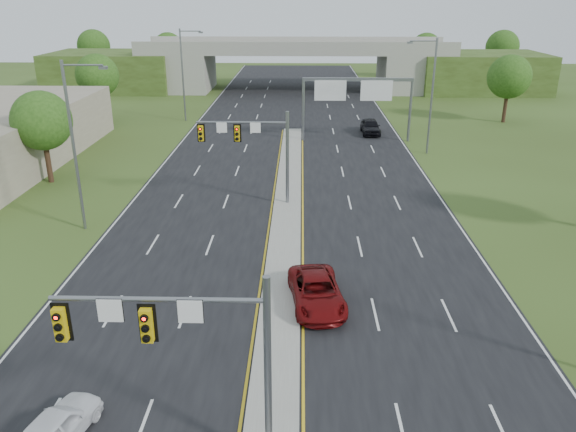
{
  "coord_description": "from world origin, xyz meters",
  "views": [
    {
      "loc": [
        0.97,
        -14.48,
        14.6
      ],
      "look_at": [
        0.28,
        14.99,
        3.0
      ],
      "focal_mm": 35.0,
      "sensor_mm": 36.0,
      "label": 1
    }
  ],
  "objects_px": {
    "sign_gantry": "(356,92)",
    "car_white": "(56,427)",
    "car_far_a": "(317,292)",
    "overpass": "(296,68)",
    "car_far_c": "(370,126)",
    "signal_mast_far": "(256,143)",
    "signal_mast_near": "(193,343)"
  },
  "relations": [
    {
      "from": "car_white",
      "to": "overpass",
      "type": "bearing_deg",
      "value": -81.22
    },
    {
      "from": "signal_mast_near",
      "to": "overpass",
      "type": "relative_size",
      "value": 0.09
    },
    {
      "from": "sign_gantry",
      "to": "car_far_c",
      "type": "relative_size",
      "value": 2.35
    },
    {
      "from": "signal_mast_near",
      "to": "signal_mast_far",
      "type": "height_order",
      "value": "same"
    },
    {
      "from": "overpass",
      "to": "car_far_c",
      "type": "height_order",
      "value": "overpass"
    },
    {
      "from": "sign_gantry",
      "to": "car_white",
      "type": "height_order",
      "value": "sign_gantry"
    },
    {
      "from": "car_white",
      "to": "car_far_c",
      "type": "relative_size",
      "value": 0.79
    },
    {
      "from": "signal_mast_near",
      "to": "overpass",
      "type": "height_order",
      "value": "overpass"
    },
    {
      "from": "signal_mast_far",
      "to": "car_white",
      "type": "relative_size",
      "value": 1.8
    },
    {
      "from": "sign_gantry",
      "to": "car_white",
      "type": "relative_size",
      "value": 2.97
    },
    {
      "from": "signal_mast_far",
      "to": "overpass",
      "type": "distance_m",
      "value": 55.13
    },
    {
      "from": "car_far_a",
      "to": "car_far_c",
      "type": "height_order",
      "value": "car_far_c"
    },
    {
      "from": "signal_mast_near",
      "to": "signal_mast_far",
      "type": "xyz_separation_m",
      "value": [
        0.0,
        25.0,
        0.0
      ]
    },
    {
      "from": "overpass",
      "to": "car_far_c",
      "type": "relative_size",
      "value": 16.26
    },
    {
      "from": "overpass",
      "to": "car_far_a",
      "type": "xyz_separation_m",
      "value": [
        1.83,
        -69.67,
        -2.79
      ]
    },
    {
      "from": "car_white",
      "to": "signal_mast_near",
      "type": "bearing_deg",
      "value": -174.57
    },
    {
      "from": "overpass",
      "to": "car_white",
      "type": "relative_size",
      "value": 20.55
    },
    {
      "from": "signal_mast_far",
      "to": "car_far_c",
      "type": "relative_size",
      "value": 1.42
    },
    {
      "from": "signal_mast_far",
      "to": "overpass",
      "type": "xyz_separation_m",
      "value": [
        2.26,
        55.07,
        -1.17
      ]
    },
    {
      "from": "signal_mast_far",
      "to": "car_white",
      "type": "xyz_separation_m",
      "value": [
        -5.17,
        -24.21,
        -4.04
      ]
    },
    {
      "from": "signal_mast_near",
      "to": "car_far_a",
      "type": "xyz_separation_m",
      "value": [
        4.09,
        10.4,
        -3.96
      ]
    },
    {
      "from": "signal_mast_near",
      "to": "overpass",
      "type": "xyz_separation_m",
      "value": [
        2.26,
        80.07,
        -1.17
      ]
    },
    {
      "from": "overpass",
      "to": "car_far_c",
      "type": "bearing_deg",
      "value": -74.47
    },
    {
      "from": "sign_gantry",
      "to": "car_far_a",
      "type": "bearing_deg",
      "value": -97.99
    },
    {
      "from": "signal_mast_near",
      "to": "car_white",
      "type": "relative_size",
      "value": 1.8
    },
    {
      "from": "signal_mast_far",
      "to": "sign_gantry",
      "type": "height_order",
      "value": "signal_mast_far"
    },
    {
      "from": "car_white",
      "to": "car_far_c",
      "type": "distance_m",
      "value": 50.27
    },
    {
      "from": "sign_gantry",
      "to": "car_far_c",
      "type": "height_order",
      "value": "sign_gantry"
    },
    {
      "from": "signal_mast_far",
      "to": "car_far_a",
      "type": "height_order",
      "value": "signal_mast_far"
    },
    {
      "from": "overpass",
      "to": "car_far_a",
      "type": "relative_size",
      "value": 14.98
    },
    {
      "from": "signal_mast_far",
      "to": "car_far_a",
      "type": "bearing_deg",
      "value": -74.35
    },
    {
      "from": "sign_gantry",
      "to": "overpass",
      "type": "bearing_deg",
      "value": 100.79
    }
  ]
}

